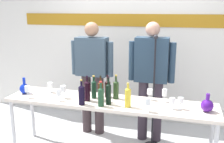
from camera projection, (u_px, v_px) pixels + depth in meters
The scene contains 25 objects.
back_wall at pixel (132, 32), 4.38m from camera, with size 5.55×0.11×3.00m.
display_table at pixel (109, 106), 3.29m from camera, with size 2.63×0.56×0.77m.
decanter_blue_left at pixel (25, 88), 3.55m from camera, with size 0.13×0.13×0.22m.
decanter_blue_right at pixel (207, 105), 2.92m from camera, with size 0.14×0.14×0.21m.
presenter_left at pixel (92, 71), 3.92m from camera, with size 0.65×0.22×1.70m.
presenter_right at pixel (151, 74), 3.68m from camera, with size 0.65×0.22×1.71m.
wine_bottle_0 at pixel (87, 90), 3.26m from camera, with size 0.07×0.07×0.32m.
wine_bottle_1 at pixel (108, 93), 3.13m from camera, with size 0.06×0.06×0.34m.
wine_bottle_2 at pixel (107, 88), 3.39m from camera, with size 0.08×0.08×0.29m.
wine_bottle_3 at pixel (82, 94), 3.12m from camera, with size 0.08×0.08×0.31m.
wine_bottle_4 at pixel (94, 88), 3.35m from camera, with size 0.06×0.06×0.30m.
wine_bottle_5 at pixel (101, 96), 3.08m from camera, with size 0.07×0.07×0.30m.
wine_bottle_6 at pixel (101, 90), 3.25m from camera, with size 0.07×0.07×0.32m.
wine_bottle_7 at pixel (128, 96), 3.05m from camera, with size 0.07×0.07×0.29m.
wine_bottle_8 at pixel (116, 89), 3.33m from camera, with size 0.07×0.07×0.31m.
wine_glass_left_0 at pixel (59, 93), 3.26m from camera, with size 0.06×0.06×0.15m.
wine_glass_left_1 at pixel (50, 85), 3.59m from camera, with size 0.07×0.07×0.14m.
wine_glass_left_2 at pixel (27, 89), 3.36m from camera, with size 0.06×0.06×0.16m.
wine_glass_left_3 at pixel (63, 89), 3.36m from camera, with size 0.07×0.07×0.16m.
wine_glass_right_0 at pixel (180, 101), 2.99m from camera, with size 0.06×0.06×0.14m.
wine_glass_right_1 at pixel (148, 102), 2.92m from camera, with size 0.07×0.07×0.16m.
wine_glass_right_2 at pixel (150, 92), 3.30m from camera, with size 0.07×0.07×0.14m.
wine_glass_right_3 at pixel (165, 93), 3.22m from camera, with size 0.06×0.06×0.16m.
wine_glass_right_4 at pixel (172, 101), 2.99m from camera, with size 0.06×0.06×0.13m.
microphone_stand at pixel (153, 111), 3.60m from camera, with size 0.20×0.20×1.56m.
Camera 1 is at (0.89, -2.97, 1.89)m, focal length 42.32 mm.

